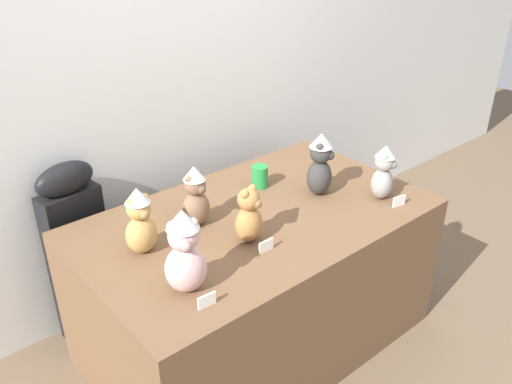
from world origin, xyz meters
TOP-DOWN VIEW (x-y plane):
  - ground_plane at (0.00, 0.00)m, footprint 10.00×10.00m
  - wall_back at (0.00, 0.97)m, footprint 7.00×0.08m
  - display_table at (0.00, 0.25)m, footprint 1.57×0.95m
  - instrument_case at (-0.61, 0.85)m, footprint 0.29×0.16m
  - teddy_bear_mocha at (-0.24, 0.36)m, footprint 0.14×0.12m
  - teddy_bear_caramel at (-0.15, 0.12)m, footprint 0.15×0.14m
  - teddy_bear_ash at (0.56, -0.00)m, footprint 0.16×0.15m
  - teddy_bear_honey at (-0.52, 0.33)m, footprint 0.14×0.12m
  - teddy_bear_blush at (-0.52, 0.01)m, footprint 0.19×0.18m
  - teddy_bear_charcoal at (0.37, 0.22)m, footprint 0.18×0.18m
  - party_cup_green at (0.19, 0.45)m, footprint 0.08×0.08m
  - name_card_front_left at (-0.52, -0.11)m, footprint 0.07×0.01m
  - name_card_front_middle at (0.56, -0.11)m, footprint 0.07×0.02m
  - name_card_front_right at (-0.15, 0.01)m, footprint 0.07×0.01m

SIDE VIEW (x-z plane):
  - ground_plane at x=0.00m, z-range 0.00..0.00m
  - display_table at x=0.00m, z-range 0.00..0.72m
  - instrument_case at x=-0.61m, z-range 0.00..0.95m
  - name_card_front_left at x=-0.52m, z-range 0.72..0.77m
  - name_card_front_middle at x=0.56m, z-range 0.72..0.77m
  - name_card_front_right at x=-0.15m, z-range 0.72..0.77m
  - party_cup_green at x=0.19m, z-range 0.72..0.83m
  - teddy_bear_caramel at x=-0.15m, z-range 0.71..0.96m
  - teddy_bear_ash at x=0.56m, z-range 0.72..0.99m
  - teddy_bear_mocha at x=-0.24m, z-range 0.72..0.99m
  - teddy_bear_honey at x=-0.52m, z-range 0.72..1.00m
  - teddy_bear_charcoal at x=0.37m, z-range 0.72..1.03m
  - teddy_bear_blush at x=-0.52m, z-range 0.72..1.05m
  - wall_back at x=0.00m, z-range 0.00..2.60m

